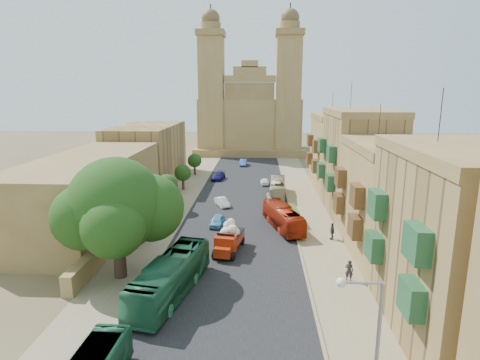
# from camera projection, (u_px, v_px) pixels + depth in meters

# --- Properties ---
(ground) EXTENTS (260.00, 260.00, 0.00)m
(ground) POSITION_uv_depth(u_px,v_px,m) (223.00, 303.00, 31.33)
(ground) COLOR brown
(road_surface) EXTENTS (14.00, 140.00, 0.01)m
(road_surface) POSITION_uv_depth(u_px,v_px,m) (241.00, 200.00, 60.55)
(road_surface) COLOR black
(road_surface) RESTS_ON ground
(sidewalk_east) EXTENTS (5.00, 140.00, 0.01)m
(sidewalk_east) POSITION_uv_depth(u_px,v_px,m) (305.00, 201.00, 60.08)
(sidewalk_east) COLOR #837355
(sidewalk_east) RESTS_ON ground
(sidewalk_west) EXTENTS (5.00, 140.00, 0.01)m
(sidewalk_west) POSITION_uv_depth(u_px,v_px,m) (179.00, 199.00, 61.03)
(sidewalk_west) COLOR #837355
(sidewalk_west) RESTS_ON ground
(kerb_east) EXTENTS (0.25, 140.00, 0.12)m
(kerb_east) POSITION_uv_depth(u_px,v_px,m) (288.00, 200.00, 60.19)
(kerb_east) COLOR #837355
(kerb_east) RESTS_ON ground
(kerb_west) EXTENTS (0.25, 140.00, 0.12)m
(kerb_west) POSITION_uv_depth(u_px,v_px,m) (195.00, 199.00, 60.89)
(kerb_west) COLOR #837355
(kerb_west) RESTS_ON ground
(townhouse_a) EXTENTS (9.00, 14.00, 16.40)m
(townhouse_a) POSITION_uv_depth(u_px,v_px,m) (461.00, 244.00, 26.20)
(townhouse_a) COLOR olive
(townhouse_a) RESTS_ON ground
(townhouse_b) EXTENTS (9.00, 14.00, 14.90)m
(townhouse_b) POSITION_uv_depth(u_px,v_px,m) (392.00, 199.00, 40.00)
(townhouse_b) COLOR olive
(townhouse_b) RESTS_ON ground
(townhouse_c) EXTENTS (9.00, 14.00, 17.40)m
(townhouse_c) POSITION_uv_depth(u_px,v_px,m) (359.00, 162.00, 53.37)
(townhouse_c) COLOR olive
(townhouse_c) RESTS_ON ground
(townhouse_d) EXTENTS (9.00, 14.00, 15.90)m
(townhouse_d) POSITION_uv_depth(u_px,v_px,m) (339.00, 152.00, 67.18)
(townhouse_d) COLOR olive
(townhouse_d) RESTS_ON ground
(west_wall) EXTENTS (1.00, 40.00, 1.80)m
(west_wall) POSITION_uv_depth(u_px,v_px,m) (140.00, 213.00, 51.24)
(west_wall) COLOR olive
(west_wall) RESTS_ON ground
(west_building_low) EXTENTS (10.00, 28.00, 8.40)m
(west_building_low) POSITION_uv_depth(u_px,v_px,m) (89.00, 191.00, 48.84)
(west_building_low) COLOR brown
(west_building_low) RESTS_ON ground
(west_building_mid) EXTENTS (10.00, 22.00, 10.00)m
(west_building_mid) POSITION_uv_depth(u_px,v_px,m) (148.00, 152.00, 74.00)
(west_building_mid) COLOR olive
(west_building_mid) RESTS_ON ground
(church) EXTENTS (28.00, 22.50, 36.30)m
(church) POSITION_uv_depth(u_px,v_px,m) (250.00, 116.00, 105.83)
(church) COLOR olive
(church) RESTS_ON ground
(ficus_tree) EXTENTS (10.79, 9.93, 10.79)m
(ficus_tree) POSITION_uv_depth(u_px,v_px,m) (117.00, 208.00, 34.30)
(ficus_tree) COLOR #36251B
(ficus_tree) RESTS_ON ground
(street_tree_a) EXTENTS (2.81, 2.81, 4.32)m
(street_tree_a) POSITION_uv_depth(u_px,v_px,m) (140.00, 218.00, 42.89)
(street_tree_a) COLOR #36251B
(street_tree_a) RESTS_ON ground
(street_tree_b) EXTENTS (3.32, 3.32, 5.11)m
(street_tree_b) POSITION_uv_depth(u_px,v_px,m) (166.00, 187.00, 54.46)
(street_tree_b) COLOR #36251B
(street_tree_b) RESTS_ON ground
(street_tree_c) EXTENTS (2.77, 2.77, 4.26)m
(street_tree_c) POSITION_uv_depth(u_px,v_px,m) (183.00, 173.00, 66.28)
(street_tree_c) COLOR #36251B
(street_tree_c) RESTS_ON ground
(street_tree_d) EXTENTS (2.73, 2.73, 4.19)m
(street_tree_d) POSITION_uv_depth(u_px,v_px,m) (195.00, 161.00, 77.98)
(street_tree_d) COLOR #36251B
(street_tree_d) RESTS_ON ground
(streetlamp) EXTENTS (2.11, 0.44, 8.22)m
(streetlamp) POSITION_uv_depth(u_px,v_px,m) (367.00, 340.00, 18.11)
(streetlamp) COLOR gray
(streetlamp) RESTS_ON ground
(red_truck) EXTENTS (3.08, 5.87, 3.28)m
(red_truck) POSITION_uv_depth(u_px,v_px,m) (229.00, 238.00, 40.96)
(red_truck) COLOR #9A250B
(red_truck) RESTS_ON ground
(olive_pickup) EXTENTS (2.27, 4.49, 1.80)m
(olive_pickup) POSITION_uv_depth(u_px,v_px,m) (289.00, 215.00, 50.29)
(olive_pickup) COLOR #475A21
(olive_pickup) RESTS_ON ground
(bus_green_north) EXTENTS (4.91, 11.85, 3.22)m
(bus_green_north) POSITION_uv_depth(u_px,v_px,m) (171.00, 277.00, 32.16)
(bus_green_north) COLOR #1F5E3D
(bus_green_north) RESTS_ON ground
(bus_red_east) EXTENTS (4.84, 9.95, 2.70)m
(bus_red_east) POSITION_uv_depth(u_px,v_px,m) (283.00, 217.00, 47.99)
(bus_red_east) COLOR #9C220B
(bus_red_east) RESTS_ON ground
(bus_cream_east) EXTENTS (2.71, 9.61, 2.65)m
(bus_cream_east) POSITION_uv_depth(u_px,v_px,m) (278.00, 188.00, 62.59)
(bus_cream_east) COLOR #BBAF8A
(bus_cream_east) RESTS_ON ground
(car_blue_a) EXTENTS (1.86, 3.82, 1.26)m
(car_blue_a) POSITION_uv_depth(u_px,v_px,m) (217.00, 221.00, 48.95)
(car_blue_a) COLOR #4B9CC7
(car_blue_a) RESTS_ON ground
(car_white_a) EXTENTS (2.70, 3.86, 1.21)m
(car_white_a) POSITION_uv_depth(u_px,v_px,m) (222.00, 202.00, 57.30)
(car_white_a) COLOR white
(car_white_a) RESTS_ON ground
(car_cream) EXTENTS (2.24, 4.78, 1.32)m
(car_cream) POSITION_uv_depth(u_px,v_px,m) (274.00, 197.00, 59.96)
(car_cream) COLOR beige
(car_cream) RESTS_ON ground
(car_dkblue) EXTENTS (2.58, 4.78, 1.32)m
(car_dkblue) POSITION_uv_depth(u_px,v_px,m) (218.00, 176.00, 74.19)
(car_dkblue) COLOR #131255
(car_dkblue) RESTS_ON ground
(car_white_b) EXTENTS (1.57, 3.47, 1.16)m
(car_white_b) POSITION_uv_depth(u_px,v_px,m) (265.00, 181.00, 70.31)
(car_white_b) COLOR white
(car_white_b) RESTS_ON ground
(car_blue_b) EXTENTS (1.52, 4.12, 1.34)m
(car_blue_b) POSITION_uv_depth(u_px,v_px,m) (243.00, 163.00, 87.99)
(car_blue_b) COLOR #365EB8
(car_blue_b) RESTS_ON ground
(pedestrian_a) EXTENTS (0.80, 0.64, 1.92)m
(pedestrian_a) POSITION_uv_depth(u_px,v_px,m) (349.00, 270.00, 34.74)
(pedestrian_a) COLOR #252126
(pedestrian_a) RESTS_ON ground
(pedestrian_c) EXTENTS (0.63, 1.18, 1.92)m
(pedestrian_c) POSITION_uv_depth(u_px,v_px,m) (332.00, 231.00, 44.36)
(pedestrian_c) COLOR #333336
(pedestrian_c) RESTS_ON ground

